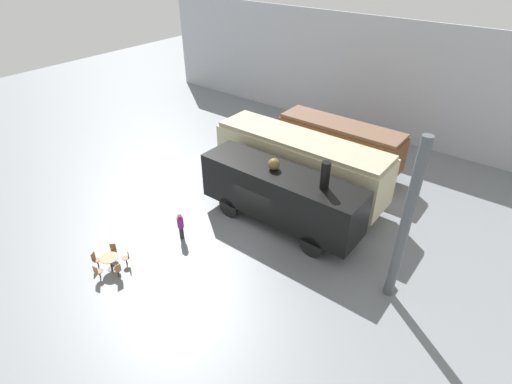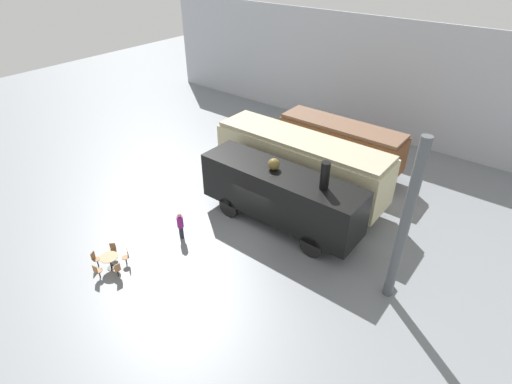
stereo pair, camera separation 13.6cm
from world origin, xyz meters
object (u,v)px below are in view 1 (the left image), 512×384
object	(u,v)px
passenger_coach_vintage	(300,161)
visitor_person	(181,225)
cafe_chair_0	(95,259)
steam_locomotive	(280,193)
passenger_coach_wooden	(339,142)
cafe_table_near	(110,260)

from	to	relation	value
passenger_coach_vintage	visitor_person	size ratio (longest dim) A/B	6.75
passenger_coach_vintage	cafe_chair_0	world-z (taller)	passenger_coach_vintage
steam_locomotive	visitor_person	bearing A→B (deg)	-129.96
passenger_coach_wooden	passenger_coach_vintage	distance (m)	4.49
passenger_coach_wooden	cafe_table_near	world-z (taller)	passenger_coach_wooden
cafe_table_near	cafe_chair_0	xyz separation A→B (m)	(-0.72, -0.36, -0.08)
cafe_table_near	visitor_person	world-z (taller)	visitor_person
passenger_coach_wooden	cafe_table_near	xyz separation A→B (m)	(-3.98, -15.87, -1.49)
passenger_coach_wooden	visitor_person	bearing A→B (deg)	-103.88
steam_locomotive	cafe_table_near	distance (m)	9.35
passenger_coach_wooden	cafe_chair_0	distance (m)	16.97
passenger_coach_vintage	steam_locomotive	world-z (taller)	steam_locomotive
passenger_coach_vintage	visitor_person	bearing A→B (deg)	-109.09
cafe_chair_0	visitor_person	world-z (taller)	visitor_person
passenger_coach_vintage	cafe_chair_0	distance (m)	12.68
passenger_coach_wooden	steam_locomotive	distance (m)	7.87
steam_locomotive	cafe_chair_0	world-z (taller)	steam_locomotive
passenger_coach_wooden	cafe_chair_0	world-z (taller)	passenger_coach_wooden
steam_locomotive	cafe_chair_0	bearing A→B (deg)	-122.07
cafe_chair_0	steam_locomotive	bearing A→B (deg)	31.66
passenger_coach_wooden	cafe_chair_0	xyz separation A→B (m)	(-4.70, -16.23, -1.57)
passenger_coach_vintage	cafe_chair_0	bearing A→B (deg)	-110.29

